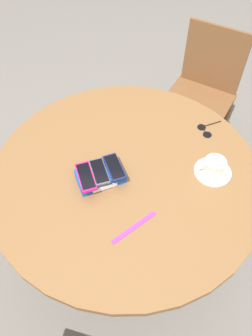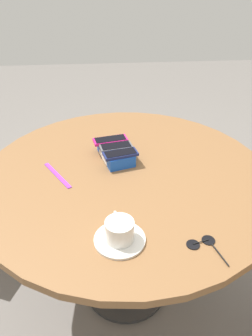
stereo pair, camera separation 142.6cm
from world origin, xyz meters
The scene contains 11 objects.
ground_plane centered at (0.00, 0.00, 0.00)m, with size 8.00×8.00×0.00m, color slate.
round_table centered at (0.00, 0.00, 0.63)m, with size 1.15×1.15×0.72m.
phone_box centered at (-0.11, -0.03, 0.74)m, with size 0.21×0.15×0.05m.
phone_magenta centered at (-0.17, -0.05, 0.77)m, with size 0.09×0.15×0.01m.
phone_gray centered at (-0.11, -0.03, 0.77)m, with size 0.08×0.14×0.01m.
phone_navy centered at (-0.05, -0.02, 0.77)m, with size 0.09×0.15×0.01m.
saucer centered at (0.36, -0.05, 0.72)m, with size 0.16×0.16×0.01m, color silver.
coffee_cup centered at (0.36, -0.05, 0.76)m, with size 0.12×0.09×0.07m.
lanyard_strap centered at (0.00, -0.27, 0.72)m, with size 0.20×0.02×0.00m, color purple.
sunglasses centered at (0.40, 0.20, 0.72)m, with size 0.12×0.10×0.01m.
chair_far_side centered at (0.57, 0.76, 0.45)m, with size 0.56×0.56×0.85m.
Camera 1 is at (-0.10, -0.84, 1.81)m, focal length 35.00 mm.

